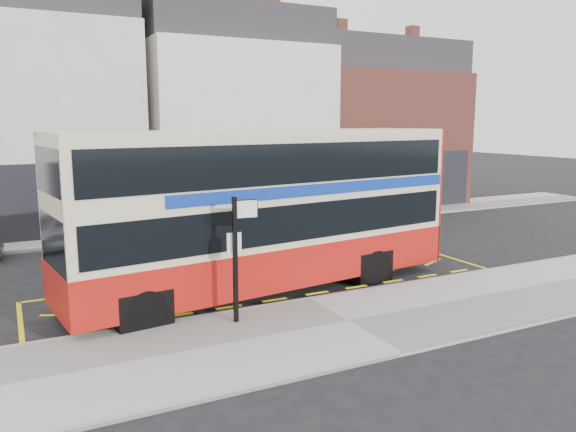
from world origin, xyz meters
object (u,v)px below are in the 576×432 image
car_white (318,214)px  car_grey (224,219)px  double_decker_bus (268,208)px  bus_stop_post (238,247)px  street_tree_right (356,145)px

car_white → car_grey: bearing=73.3°
double_decker_bus → bus_stop_post: 3.00m
double_decker_bus → car_grey: 8.27m
double_decker_bus → bus_stop_post: (-1.86, -2.30, -0.48)m
street_tree_right → car_grey: bearing=-169.0°
double_decker_bus → street_tree_right: 13.21m
double_decker_bus → car_grey: size_ratio=2.58×
bus_stop_post → car_grey: size_ratio=0.65×
bus_stop_post → street_tree_right: 16.19m
bus_stop_post → car_grey: bus_stop_post is taller
car_grey → street_tree_right: 8.25m
bus_stop_post → car_white: 12.90m
bus_stop_post → street_tree_right: size_ratio=0.56×
double_decker_bus → street_tree_right: street_tree_right is taller
double_decker_bus → street_tree_right: bearing=38.2°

